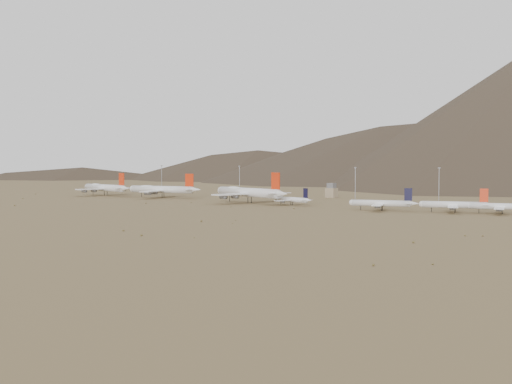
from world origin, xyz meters
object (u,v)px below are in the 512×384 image
Objects in this scene: widebody_centre at (162,189)px; narrowbody_a at (292,199)px; narrowbody_b at (383,203)px; widebody_west at (105,188)px; control_tower at (332,191)px; widebody_east at (249,192)px.

widebody_centre reaches higher than narrowbody_a.
widebody_centre is at bearing 158.91° from narrowbody_b.
widebody_west is 1.85× the size of narrowbody_a.
widebody_centre is (62.79, 6.81, -0.02)m from widebody_west.
narrowbody_a is at bearing 8.06° from widebody_west.
widebody_east is at bearing -100.65° from control_tower.
widebody_west is 63.16m from widebody_centre.
narrowbody_b is at bearing 6.73° from widebody_west.
widebody_west is at bearing -167.27° from widebody_east.
widebody_centre is at bearing -169.52° from narrowbody_a.
narrowbody_b is (109.20, -6.85, -3.19)m from widebody_east.
narrowbody_a is 0.87× the size of narrowbody_b.
widebody_centre is 0.88× the size of widebody_east.
narrowbody_a is 94.00m from control_tower.
narrowbody_a is at bearing 157.68° from narrowbody_b.
widebody_east is at bearing -166.53° from narrowbody_a.
widebody_west is at bearing -166.45° from narrowbody_a.
narrowbody_b is (204.67, -14.49, -2.28)m from widebody_centre.
widebody_centre reaches higher than narrowbody_b.
widebody_west is 267.58m from narrowbody_b.
narrowbody_a is (196.15, -1.09, -2.96)m from widebody_west.
narrowbody_a is (133.36, -7.90, -2.94)m from widebody_centre.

